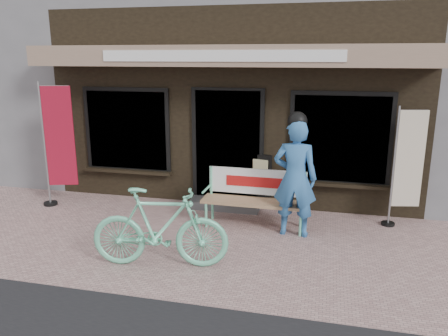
% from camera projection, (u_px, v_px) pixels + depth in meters
% --- Properties ---
extents(ground, '(70.00, 70.00, 0.00)m').
position_uv_depth(ground, '(197.00, 247.00, 6.47)').
color(ground, tan).
rests_on(ground, ground).
extents(storefront, '(7.00, 6.77, 6.00)m').
position_uv_depth(storefront, '(256.00, 45.00, 10.40)').
color(storefront, black).
rests_on(storefront, ground).
extents(bench, '(1.74, 0.47, 0.94)m').
position_uv_depth(bench, '(256.00, 194.00, 7.18)').
color(bench, '#6FDAAE').
rests_on(bench, ground).
extents(person, '(0.68, 0.45, 1.95)m').
position_uv_depth(person, '(295.00, 176.00, 6.70)').
color(person, '#316BAB').
rests_on(person, ground).
extents(bicycle, '(1.88, 0.81, 1.10)m').
position_uv_depth(bicycle, '(160.00, 228.00, 5.76)').
color(bicycle, '#6FDAAE').
rests_on(bicycle, ground).
extents(nobori_red, '(0.68, 0.34, 2.31)m').
position_uv_depth(nobori_red, '(57.00, 143.00, 8.03)').
color(nobori_red, gray).
rests_on(nobori_red, ground).
extents(nobori_cream, '(0.59, 0.26, 1.99)m').
position_uv_depth(nobori_cream, '(406.00, 166.00, 7.05)').
color(nobori_cream, gray).
rests_on(nobori_cream, ground).
extents(menu_stand, '(0.51, 0.24, 1.01)m').
position_uv_depth(menu_stand, '(258.00, 180.00, 8.09)').
color(menu_stand, black).
rests_on(menu_stand, ground).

